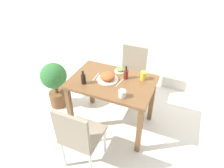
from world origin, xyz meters
TOP-DOWN VIEW (x-y plane):
  - ground_plane at (0.00, 0.00)m, footprint 16.00×16.00m
  - wall_back at (0.00, 1.25)m, footprint 8.00×0.05m
  - dining_table at (0.00, 0.00)m, footprint 1.08×0.72m
  - chair_near at (-0.06, -0.76)m, footprint 0.42×0.42m
  - chair_far at (0.04, 0.70)m, footprint 0.42×0.42m
  - food_plate at (-0.06, 0.00)m, footprint 0.28×0.28m
  - side_plate at (0.01, 0.25)m, footprint 0.15×0.15m
  - drink_cup at (0.23, -0.25)m, footprint 0.09×0.09m
  - juice_glass at (0.35, 0.19)m, footprint 0.07×0.07m
  - sauce_bottle at (0.14, 0.12)m, footprint 0.06×0.06m
  - condiment_bottle at (-0.31, -0.19)m, footprint 0.06×0.06m
  - fork_utensil at (-0.23, 0.00)m, footprint 0.02×0.19m
  - spoon_utensil at (0.11, 0.00)m, footprint 0.04×0.19m
  - potted_plant_left at (-0.98, 0.04)m, footprint 0.40×0.40m

SIDE VIEW (x-z plane):
  - ground_plane at x=0.00m, z-range 0.00..0.00m
  - potted_plant_left at x=-0.98m, z-range 0.09..0.86m
  - chair_near at x=-0.06m, z-range 0.07..0.98m
  - chair_far at x=0.04m, z-range 0.07..0.98m
  - dining_table at x=0.00m, z-range 0.26..1.03m
  - fork_utensil at x=-0.23m, z-range 0.77..0.78m
  - spoon_utensil at x=0.11m, z-range 0.77..0.78m
  - side_plate at x=0.01m, z-range 0.77..0.83m
  - food_plate at x=-0.06m, z-range 0.77..0.86m
  - drink_cup at x=0.23m, z-range 0.77..0.86m
  - juice_glass at x=0.35m, z-range 0.77..0.88m
  - sauce_bottle at x=0.14m, z-range 0.75..0.94m
  - condiment_bottle at x=-0.31m, z-range 0.75..0.94m
  - wall_back at x=0.00m, z-range 0.00..2.60m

